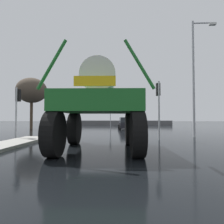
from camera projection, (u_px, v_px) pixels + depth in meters
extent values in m
plane|color=black|center=(104.00, 132.00, 18.33)|extent=(120.00, 120.00, 0.00)
cylinder|color=black|center=(75.00, 128.00, 9.95)|extent=(0.52, 1.74, 1.73)
cylinder|color=black|center=(130.00, 128.00, 9.90)|extent=(0.52, 1.74, 1.73)
cylinder|color=black|center=(54.00, 134.00, 6.62)|extent=(0.52, 1.74, 1.73)
cylinder|color=black|center=(137.00, 134.00, 6.56)|extent=(0.52, 1.74, 1.73)
cube|color=#1E6B28|center=(100.00, 104.00, 8.30)|extent=(3.69, 4.13, 0.81)
cube|color=#1A5B22|center=(100.00, 87.00, 8.74)|extent=(1.24, 1.41, 0.90)
cylinder|color=silver|center=(99.00, 77.00, 7.75)|extent=(1.50, 1.29, 1.47)
cylinder|color=#1E6B28|center=(52.00, 65.00, 6.55)|extent=(1.12, 0.15, 1.88)
cylinder|color=#1E6B28|center=(140.00, 64.00, 6.50)|extent=(1.16, 0.15, 1.86)
cube|color=yellow|center=(95.00, 81.00, 6.27)|extent=(1.48, 0.08, 0.36)
cube|color=black|center=(126.00, 125.00, 23.43)|extent=(2.00, 4.22, 0.70)
cube|color=#23282D|center=(126.00, 120.00, 23.30)|extent=(1.71, 2.21, 0.64)
cylinder|color=black|center=(119.00, 126.00, 24.74)|extent=(0.22, 0.61, 0.60)
cylinder|color=black|center=(131.00, 126.00, 24.79)|extent=(0.22, 0.61, 0.60)
cylinder|color=black|center=(120.00, 127.00, 22.05)|extent=(0.22, 0.61, 0.60)
cylinder|color=black|center=(134.00, 127.00, 22.10)|extent=(0.22, 0.61, 0.60)
cylinder|color=#A8AAAF|center=(16.00, 113.00, 12.13)|extent=(0.11, 0.11, 3.54)
cube|color=black|center=(18.00, 95.00, 12.38)|extent=(0.24, 0.32, 0.84)
sphere|color=red|center=(20.00, 92.00, 12.58)|extent=(0.17, 0.17, 0.17)
sphere|color=#3C2403|center=(20.00, 96.00, 12.57)|extent=(0.17, 0.17, 0.17)
sphere|color=black|center=(20.00, 100.00, 12.56)|extent=(0.17, 0.17, 0.17)
cylinder|color=#A8AAAF|center=(159.00, 110.00, 11.70)|extent=(0.11, 0.11, 3.88)
cube|color=black|center=(158.00, 89.00, 11.96)|extent=(0.24, 0.32, 0.84)
sphere|color=red|center=(157.00, 86.00, 12.16)|extent=(0.17, 0.17, 0.17)
sphere|color=#3C2403|center=(158.00, 90.00, 12.15)|extent=(0.17, 0.17, 0.17)
sphere|color=black|center=(158.00, 94.00, 12.14)|extent=(0.17, 0.17, 0.17)
cylinder|color=#A8AAAF|center=(110.00, 115.00, 30.16)|extent=(0.11, 0.11, 3.78)
cube|color=black|center=(111.00, 107.00, 30.42)|extent=(0.24, 0.32, 0.84)
sphere|color=red|center=(111.00, 106.00, 30.62)|extent=(0.17, 0.17, 0.17)
sphere|color=#3C2403|center=(111.00, 107.00, 30.61)|extent=(0.17, 0.17, 0.17)
sphere|color=black|center=(111.00, 109.00, 30.60)|extent=(0.17, 0.17, 0.17)
cylinder|color=#A8AAAF|center=(193.00, 79.00, 13.56)|extent=(0.18, 0.18, 8.88)
cylinder|color=#A8AAAF|center=(202.00, 23.00, 13.67)|extent=(1.49, 0.10, 0.10)
cube|color=silver|center=(212.00, 24.00, 13.63)|extent=(0.50, 0.24, 0.16)
cylinder|color=#473828|center=(31.00, 115.00, 24.07)|extent=(0.37, 0.37, 3.79)
ellipsoid|color=brown|center=(32.00, 90.00, 24.18)|extent=(3.98, 3.98, 3.38)
cube|color=#59595B|center=(112.00, 123.00, 36.72)|extent=(24.61, 0.24, 0.90)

